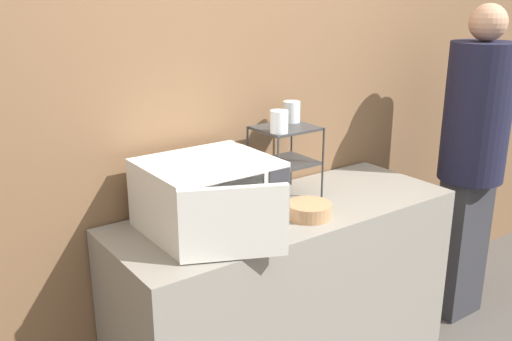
# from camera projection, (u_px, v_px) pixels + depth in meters

# --- Properties ---
(wall_back) EXTENTS (8.00, 0.06, 2.60)m
(wall_back) POSITION_uv_depth(u_px,v_px,m) (243.00, 111.00, 2.74)
(wall_back) COLOR brown
(wall_back) RESTS_ON ground_plane
(counter) EXTENTS (1.65, 0.61, 0.90)m
(counter) POSITION_uv_depth(u_px,v_px,m) (285.00, 296.00, 2.73)
(counter) COLOR gray
(counter) RESTS_ON ground_plane
(microwave) EXTENTS (0.53, 0.63, 0.29)m
(microwave) POSITION_uv_depth(u_px,v_px,m) (209.00, 196.00, 2.34)
(microwave) COLOR silver
(microwave) RESTS_ON counter
(dish_rack) EXTENTS (0.28, 0.24, 0.34)m
(dish_rack) POSITION_uv_depth(u_px,v_px,m) (285.00, 147.00, 2.67)
(dish_rack) COLOR #333333
(dish_rack) RESTS_ON counter
(glass_front_left) EXTENTS (0.08, 0.08, 0.10)m
(glass_front_left) POSITION_uv_depth(u_px,v_px,m) (279.00, 122.00, 2.52)
(glass_front_left) COLOR silver
(glass_front_left) RESTS_ON dish_rack
(glass_back_right) EXTENTS (0.08, 0.08, 0.10)m
(glass_back_right) POSITION_uv_depth(u_px,v_px,m) (292.00, 112.00, 2.72)
(glass_back_right) COLOR silver
(glass_back_right) RESTS_ON dish_rack
(bowl) EXTENTS (0.20, 0.20, 0.06)m
(bowl) POSITION_uv_depth(u_px,v_px,m) (309.00, 210.00, 2.49)
(bowl) COLOR #AD7F56
(bowl) RESTS_ON counter
(person) EXTENTS (0.35, 0.35, 1.79)m
(person) POSITION_uv_depth(u_px,v_px,m) (473.00, 150.00, 3.14)
(person) COLOR #2D2D33
(person) RESTS_ON ground_plane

